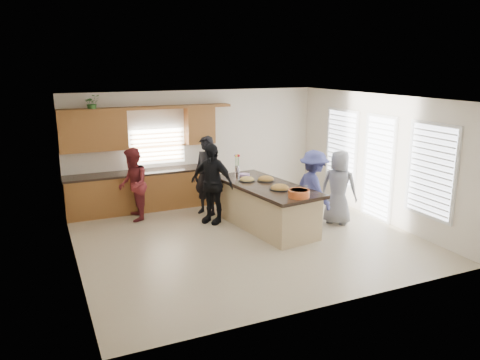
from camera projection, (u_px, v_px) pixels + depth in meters
name	position (u px, v px, depth m)	size (l,w,h in m)	color
floor	(245.00, 237.00, 9.51)	(6.50, 6.50, 0.00)	tan
room_shell	(245.00, 145.00, 9.05)	(6.52, 6.02, 2.81)	silver
back_cabinetry	(142.00, 173.00, 11.13)	(4.08, 0.66, 2.46)	#965A2B
right_wall_glazing	(380.00, 161.00, 10.34)	(0.06, 4.00, 2.25)	white
island	(266.00, 207.00, 10.00)	(1.51, 2.83, 0.95)	tan
platter_front	(280.00, 188.00, 9.49)	(0.42, 0.42, 0.17)	black
platter_mid	(266.00, 179.00, 10.21)	(0.39, 0.39, 0.16)	black
platter_back	(247.00, 180.00, 10.18)	(0.35, 0.35, 0.14)	black
salad_bowl	(299.00, 193.00, 8.94)	(0.41, 0.41, 0.14)	orange
clear_cup	(306.00, 188.00, 9.37)	(0.09, 0.09, 0.11)	white
plate_stack	(244.00, 175.00, 10.65)	(0.24, 0.24, 0.05)	#C296DB
flower_vase	(237.00, 163.00, 10.88)	(0.14, 0.14, 0.44)	silver
potted_plant	(92.00, 103.00, 10.41)	(0.33, 0.29, 0.37)	#3D7C31
woman_left_back	(207.00, 176.00, 10.77)	(0.67, 0.44, 1.84)	black
woman_left_mid	(133.00, 185.00, 10.39)	(0.80, 0.62, 1.64)	maroon
woman_left_front	(212.00, 183.00, 10.22)	(1.04, 0.43, 1.78)	black
woman_right_back	(314.00, 190.00, 9.91)	(1.09, 0.62, 1.68)	#3E4388
woman_right_front	(339.00, 187.00, 10.17)	(0.80, 0.52, 1.64)	gray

